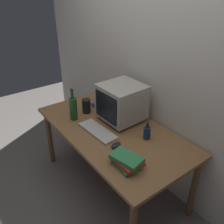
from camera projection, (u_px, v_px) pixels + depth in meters
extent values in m
plane|color=slate|center=(112.00, 184.00, 2.63)|extent=(6.00, 6.00, 0.00)
cube|color=silver|center=(153.00, 66.00, 2.27)|extent=(4.00, 0.08, 2.50)
cube|color=olive|center=(112.00, 130.00, 2.28)|extent=(1.60, 0.84, 0.03)
cylinder|color=brown|center=(50.00, 138.00, 2.79)|extent=(0.06, 0.06, 0.70)
cylinder|color=brown|center=(101.00, 119.00, 3.16)|extent=(0.06, 0.06, 0.70)
cylinder|color=brown|center=(194.00, 188.00, 2.13)|extent=(0.06, 0.06, 0.70)
cube|color=#B2AD9E|center=(121.00, 118.00, 2.42)|extent=(0.29, 0.25, 0.03)
cube|color=#B2AD9E|center=(122.00, 102.00, 2.32)|extent=(0.39, 0.39, 0.34)
cube|color=black|center=(106.00, 107.00, 2.22)|extent=(0.31, 0.02, 0.27)
cube|color=beige|center=(98.00, 131.00, 2.21)|extent=(0.43, 0.17, 0.02)
ellipsoid|color=black|center=(116.00, 145.00, 2.02)|extent=(0.08, 0.11, 0.04)
cylinder|color=#1E4C23|center=(73.00, 109.00, 2.37)|extent=(0.08, 0.08, 0.23)
cylinder|color=#1E4C23|center=(72.00, 95.00, 2.30)|extent=(0.03, 0.03, 0.08)
sphere|color=#262626|center=(72.00, 90.00, 2.27)|extent=(0.03, 0.03, 0.03)
cylinder|color=navy|center=(147.00, 133.00, 2.11)|extent=(0.06, 0.06, 0.11)
cylinder|color=navy|center=(148.00, 126.00, 2.08)|extent=(0.02, 0.02, 0.04)
sphere|color=#262626|center=(148.00, 123.00, 2.06)|extent=(0.03, 0.03, 0.03)
cube|color=#33894C|center=(126.00, 165.00, 1.82)|extent=(0.21, 0.16, 0.03)
cube|color=red|center=(127.00, 161.00, 1.82)|extent=(0.24, 0.17, 0.03)
cube|color=#33894C|center=(126.00, 158.00, 1.79)|extent=(0.27, 0.19, 0.03)
cylinder|color=#595B66|center=(97.00, 104.00, 2.67)|extent=(0.12, 0.12, 0.04)
cylinder|color=black|center=(86.00, 106.00, 2.51)|extent=(0.09, 0.09, 0.15)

